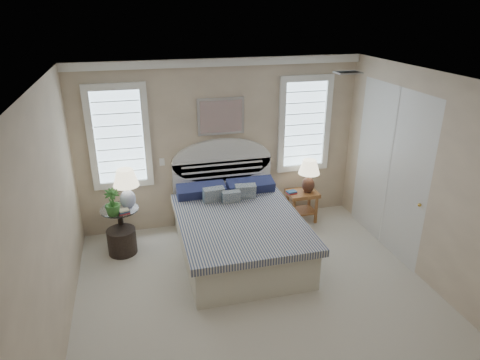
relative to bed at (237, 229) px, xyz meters
name	(u,v)px	position (x,y,z in m)	size (l,w,h in m)	color
floor	(267,315)	(0.00, -1.46, -0.39)	(4.50, 5.00, 0.01)	#B8AE9D
ceiling	(274,87)	(0.00, -1.46, 2.31)	(4.50, 5.00, 0.01)	silver
wall_back	(221,145)	(0.00, 1.04, 0.96)	(4.50, 0.02, 2.70)	tan
wall_left	(45,241)	(-2.25, -1.46, 0.96)	(0.02, 5.00, 2.70)	tan
wall_right	(449,192)	(2.25, -1.46, 0.96)	(0.02, 5.00, 2.70)	tan
crown_molding	(220,62)	(0.00, 1.00, 2.25)	(4.50, 0.08, 0.12)	white
hvac_vent	(348,73)	(1.20, -0.66, 2.29)	(0.30, 0.20, 0.02)	#B2B2B2
switch_plate	(162,162)	(-0.95, 1.03, 0.76)	(0.08, 0.01, 0.12)	white
window_left	(119,137)	(-1.55, 1.02, 1.21)	(0.90, 0.06, 1.60)	silver
window_right	(304,124)	(1.40, 1.02, 1.21)	(0.90, 0.06, 1.60)	silver
painting	(221,117)	(0.00, 1.00, 1.43)	(0.74, 0.04, 0.58)	silver
closet_door	(389,169)	(2.23, -0.26, 0.81)	(0.02, 1.80, 2.40)	silver
bed	(237,229)	(0.00, 0.00, 0.00)	(1.72, 2.28, 1.47)	silver
side_table_left	(121,223)	(-1.65, 0.59, 0.00)	(0.56, 0.56, 0.63)	black
nightstand_right	(302,200)	(1.30, 0.69, 0.00)	(0.50, 0.40, 0.53)	#9E6033
floor_pot	(122,241)	(-1.65, 0.40, -0.19)	(0.42, 0.42, 0.38)	black
lamp_left	(126,184)	(-1.51, 0.61, 0.62)	(0.44, 0.44, 0.61)	white
lamp_right	(309,172)	(1.39, 0.67, 0.49)	(0.45, 0.45, 0.57)	black
potted_plant	(112,202)	(-1.72, 0.41, 0.44)	(0.22, 0.22, 0.39)	#33722D
books_left	(124,212)	(-1.58, 0.41, 0.27)	(0.18, 0.15, 0.06)	#A22830
books_right	(292,192)	(1.10, 0.68, 0.17)	(0.18, 0.15, 0.04)	#A22830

